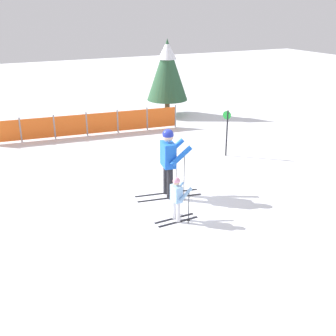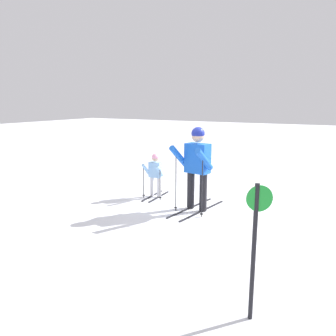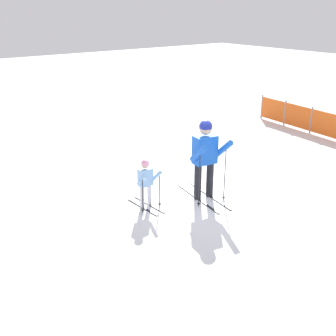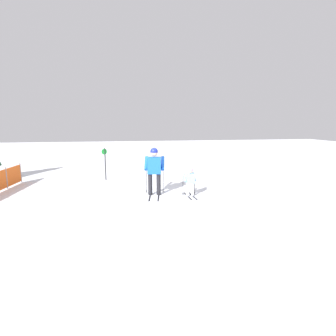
% 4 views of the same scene
% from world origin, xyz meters
% --- Properties ---
extents(ground_plane, '(60.00, 60.00, 0.00)m').
position_xyz_m(ground_plane, '(0.00, 0.00, 0.00)').
color(ground_plane, white).
extents(skier_adult, '(1.77, 0.85, 1.84)m').
position_xyz_m(skier_adult, '(0.24, -0.16, 1.10)').
color(skier_adult, black).
rests_on(skier_adult, ground_plane).
extents(skier_child, '(1.04, 0.53, 1.10)m').
position_xyz_m(skier_child, '(-0.19, -1.48, 0.64)').
color(skier_child, black).
rests_on(skier_child, ground_plane).
extents(trail_marker, '(0.17, 0.24, 1.55)m').
position_xyz_m(trail_marker, '(3.34, 1.88, 0.95)').
color(trail_marker, black).
rests_on(trail_marker, ground_plane).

